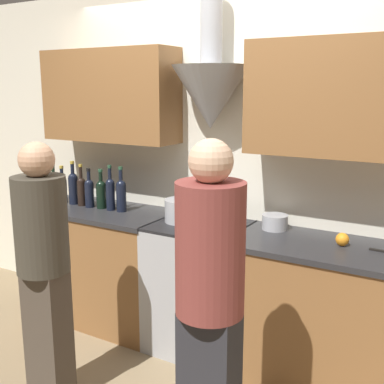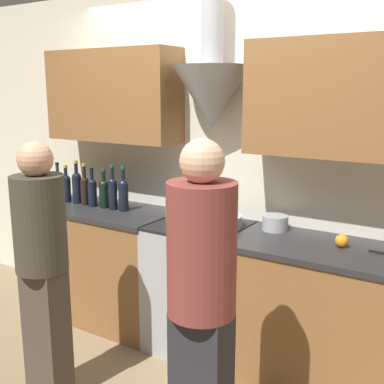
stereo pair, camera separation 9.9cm
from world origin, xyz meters
The scene contains 19 objects.
ground_plane centered at (0.00, 0.00, 0.00)m, with size 12.00×12.00×0.00m, color #847051.
wall_back centered at (0.01, 0.61, 1.47)m, with size 8.40×0.54×2.60m.
counter_left centered at (-0.89, 0.34, 0.46)m, with size 1.17×0.62×0.93m.
counter_right centered at (0.91, 0.34, 0.46)m, with size 1.22×0.62×0.93m.
stove_range centered at (0.00, 0.34, 0.47)m, with size 0.63×0.60×0.93m.
wine_bottle_0 centered at (-1.39, 0.33, 1.06)m, with size 0.07×0.07×0.33m.
wine_bottle_1 centered at (-1.30, 0.33, 1.06)m, with size 0.07×0.07×0.31m.
wine_bottle_2 centered at (-1.19, 0.35, 1.07)m, with size 0.08×0.08×0.35m.
wine_bottle_3 centered at (-1.10, 0.34, 1.06)m, with size 0.07×0.07×0.34m.
wine_bottle_4 centered at (-1.00, 0.33, 1.05)m, with size 0.07×0.07×0.31m.
wine_bottle_5 centered at (-0.90, 0.35, 1.05)m, with size 0.08×0.08×0.31m.
wine_bottle_6 centered at (-0.80, 0.34, 1.07)m, with size 0.07×0.07×0.35m.
wine_bottle_7 centered at (-0.70, 0.35, 1.07)m, with size 0.08×0.08×0.35m.
stock_pot centered at (-0.14, 0.34, 1.01)m, with size 0.25×0.25×0.16m.
mixing_bowl centered at (0.14, 0.38, 0.97)m, with size 0.30×0.30×0.08m.
orange_fruit centered at (0.97, 0.37, 0.97)m, with size 0.08×0.08×0.08m.
saucepan centered at (0.50, 0.50, 0.98)m, with size 0.17×0.17×0.10m.
person_foreground_left centered at (-0.47, -0.65, 0.88)m, with size 0.30×0.30×1.57m.
person_foreground_right centered at (0.66, -0.72, 0.92)m, with size 0.31×0.31×1.65m.
Camera 2 is at (1.68, -2.42, 1.85)m, focal length 45.00 mm.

